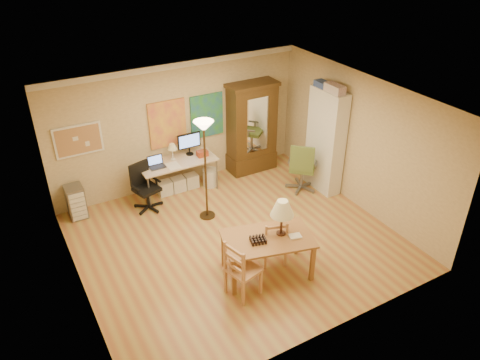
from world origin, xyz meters
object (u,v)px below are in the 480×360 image
computer_desk (179,172)px  dining_table (273,229)px  armoire (252,133)px  bookshelf (325,141)px  office_chair_black (147,197)px  office_chair_green (302,177)px

computer_desk → dining_table: bearing=-84.4°
armoire → bookshelf: size_ratio=0.94×
office_chair_black → armoire: armoire is taller
dining_table → computer_desk: (-0.31, 3.16, -0.41)m
office_chair_black → bookshelf: bookshelf is taller
office_chair_green → bookshelf: bearing=-16.7°
dining_table → bookshelf: 3.03m
dining_table → armoire: 3.59m
dining_table → office_chair_black: dining_table is taller
bookshelf → dining_table: bearing=-144.0°
office_chair_black → dining_table: bearing=-68.0°
computer_desk → armoire: bearing=2.5°
dining_table → armoire: (1.53, 3.24, 0.05)m
dining_table → bookshelf: bookshelf is taller
office_chair_black → bookshelf: size_ratio=0.44×
armoire → office_chair_black: bearing=-171.8°
office_chair_black → office_chair_green: office_chair_green is taller
computer_desk → office_chair_green: computer_desk is taller
office_chair_green → dining_table: bearing=-136.3°
office_chair_black → bookshelf: (3.60, -1.08, 0.84)m
computer_desk → office_chair_green: bearing=-28.5°
dining_table → armoire: armoire is taller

